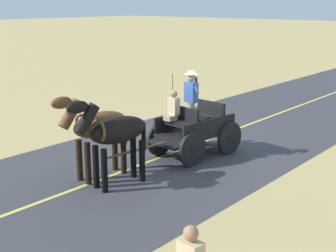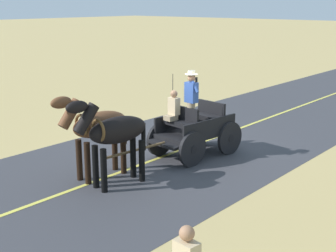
# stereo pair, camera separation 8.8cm
# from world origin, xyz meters

# --- Properties ---
(ground_plane) EXTENTS (200.00, 200.00, 0.00)m
(ground_plane) POSITION_xyz_m (0.00, 0.00, 0.00)
(ground_plane) COLOR tan
(road_surface) EXTENTS (6.67, 160.00, 0.01)m
(road_surface) POSITION_xyz_m (0.00, 0.00, 0.00)
(road_surface) COLOR #38383D
(road_surface) RESTS_ON ground
(road_centre_stripe) EXTENTS (0.12, 160.00, 0.00)m
(road_centre_stripe) POSITION_xyz_m (0.00, 0.00, 0.01)
(road_centre_stripe) COLOR #DBCC4C
(road_centre_stripe) RESTS_ON road_surface
(horse_drawn_carriage) EXTENTS (1.68, 4.52, 2.50)m
(horse_drawn_carriage) POSITION_xyz_m (-0.57, 0.34, 0.82)
(horse_drawn_carriage) COLOR black
(horse_drawn_carriage) RESTS_ON ground
(horse_near_side) EXTENTS (0.81, 2.15, 2.21)m
(horse_near_side) POSITION_xyz_m (-0.57, 3.39, 1.32)
(horse_near_side) COLOR black
(horse_near_side) RESTS_ON ground
(horse_off_side) EXTENTS (0.73, 2.14, 2.21)m
(horse_off_side) POSITION_xyz_m (0.14, 3.30, 1.32)
(horse_off_side) COLOR brown
(horse_off_side) RESTS_ON ground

